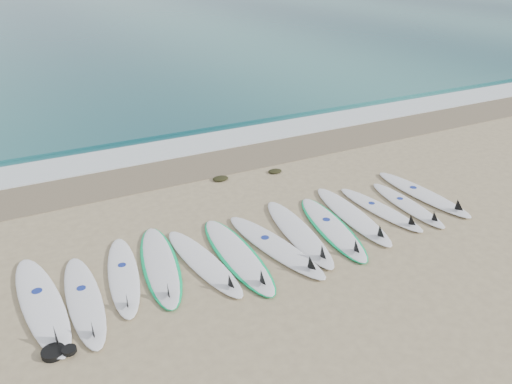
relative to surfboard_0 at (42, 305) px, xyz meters
name	(u,v)px	position (x,y,z in m)	size (l,w,h in m)	color
ground	(267,243)	(4.00, 0.07, -0.06)	(120.00, 120.00, 0.00)	tan
ocean	(49,26)	(4.00, 32.57, -0.05)	(120.00, 55.00, 0.03)	#236567
wet_sand_band	(190,167)	(4.00, 4.17, -0.06)	(120.00, 1.80, 0.01)	#6F604A
foam_band	(173,149)	(4.00, 5.57, -0.04)	(120.00, 1.40, 0.04)	silver
wave_crest	(156,132)	(4.00, 7.07, -0.01)	(120.00, 1.00, 0.10)	#236567
surfboard_0	(42,305)	(0.00, 0.00, 0.00)	(0.86, 2.89, 0.36)	white
surfboard_1	(85,301)	(0.60, -0.20, -0.01)	(0.60, 2.55, 0.32)	white
surfboard_2	(124,276)	(1.30, 0.18, -0.01)	(0.90, 2.48, 0.31)	white
surfboard_3	(160,265)	(1.96, 0.21, -0.01)	(1.05, 2.69, 0.33)	white
surfboard_4	(205,263)	(2.67, -0.09, -0.01)	(0.84, 2.56, 0.32)	white
surfboard_5	(238,255)	(3.29, -0.13, -0.01)	(0.73, 2.78, 0.35)	white
surfboard_6	(276,247)	(4.04, -0.21, 0.00)	(1.02, 2.77, 0.35)	white
surfboard_7	(300,233)	(4.67, 0.00, 0.00)	(0.87, 2.80, 0.35)	white
surfboard_8	(333,228)	(5.37, -0.12, -0.01)	(1.06, 2.74, 0.34)	white
surfboard_9	(354,216)	(6.03, 0.08, 0.00)	(0.80, 2.76, 0.35)	white
surfboard_10	(382,210)	(6.73, 0.04, -0.01)	(0.71, 2.38, 0.30)	white
surfboard_11	(408,205)	(7.39, -0.06, -0.01)	(0.62, 2.32, 0.29)	white
surfboard_12	(424,194)	(8.06, 0.17, 0.00)	(0.68, 2.70, 0.34)	white
seaweed_near	(221,178)	(4.36, 3.09, -0.03)	(0.39, 0.30, 0.08)	black
seaweed_far	(275,171)	(5.75, 2.88, -0.03)	(0.35, 0.27, 0.07)	black
leash_coil	(57,352)	(0.06, -1.14, -0.01)	(0.46, 0.36, 0.11)	black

